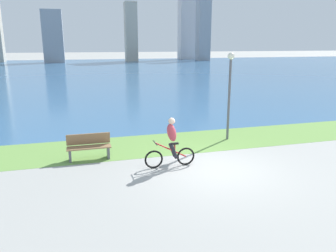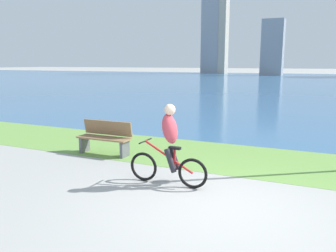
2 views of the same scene
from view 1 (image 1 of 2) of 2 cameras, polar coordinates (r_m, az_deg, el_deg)
name	(u,v)px [view 1 (image 1 of 2)]	position (r m, az deg, el deg)	size (l,w,h in m)	color
ground_plane	(214,170)	(10.68, 7.98, -7.61)	(300.00, 300.00, 0.00)	#9E9E99
grass_strip_bayside	(183,142)	(13.46, 2.63, -2.82)	(120.00, 2.95, 0.01)	#6B9947
bay_water_surface	(104,70)	(50.78, -11.18, 9.51)	(300.00, 73.56, 0.00)	#386693
cyclist_lead	(171,142)	(10.59, 0.56, -2.90)	(1.70, 0.52, 1.65)	black
bench_near_path	(89,147)	(11.72, -13.65, -3.54)	(1.50, 0.47, 0.90)	olive
lamppost_tall	(230,83)	(13.63, 10.74, 7.40)	(0.28, 0.28, 3.60)	#595960
city_skyline_far_shore	(76,10)	(80.01, -15.85, 18.99)	(51.53, 10.47, 26.63)	#8C939E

